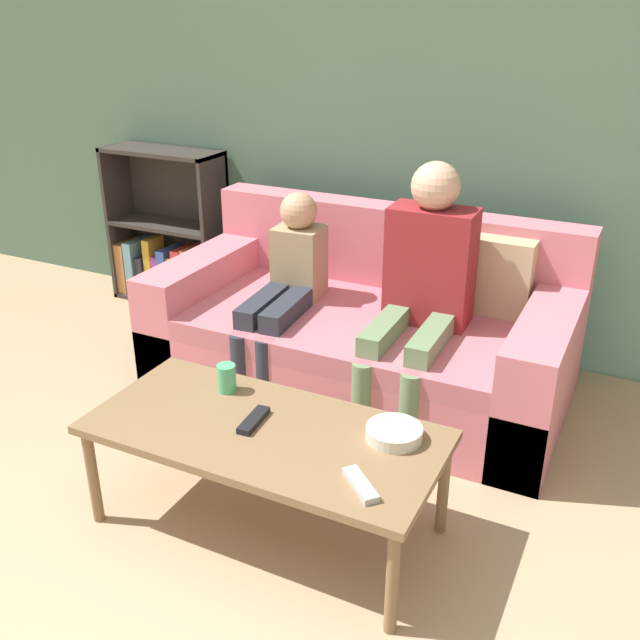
% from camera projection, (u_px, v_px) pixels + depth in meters
% --- Properties ---
extents(wall_back, '(12.00, 0.06, 2.60)m').
position_uv_depth(wall_back, '(446.00, 100.00, 3.51)').
color(wall_back, '#4C6B56').
rests_on(wall_back, ground_plane).
extents(couch, '(1.93, 0.99, 0.82)m').
position_uv_depth(couch, '(365.00, 335.00, 3.44)').
color(couch, '#D1707F').
rests_on(couch, ground_plane).
extents(bookshelf, '(0.74, 0.28, 0.95)m').
position_uv_depth(bookshelf, '(170.00, 247.00, 4.44)').
color(bookshelf, '#332D28').
rests_on(bookshelf, ground_plane).
extents(coffee_table, '(1.22, 0.58, 0.41)m').
position_uv_depth(coffee_table, '(265.00, 437.00, 2.44)').
color(coffee_table, brown).
rests_on(coffee_table, ground_plane).
extents(person_adult, '(0.38, 0.67, 1.14)m').
position_uv_depth(person_adult, '(424.00, 277.00, 3.09)').
color(person_adult, '#66845B').
rests_on(person_adult, ground_plane).
extents(person_child, '(0.27, 0.68, 0.93)m').
position_uv_depth(person_child, '(286.00, 284.00, 3.36)').
color(person_child, '#282D38').
rests_on(person_child, ground_plane).
extents(cup_near, '(0.07, 0.07, 0.11)m').
position_uv_depth(cup_near, '(227.00, 378.00, 2.64)').
color(cup_near, '#4CB77A').
rests_on(cup_near, coffee_table).
extents(tv_remote_0, '(0.16, 0.15, 0.02)m').
position_uv_depth(tv_remote_0, '(361.00, 485.00, 2.13)').
color(tv_remote_0, '#B7B7BC').
rests_on(tv_remote_0, coffee_table).
extents(tv_remote_1, '(0.06, 0.17, 0.02)m').
position_uv_depth(tv_remote_1, '(254.00, 420.00, 2.46)').
color(tv_remote_1, black).
rests_on(tv_remote_1, coffee_table).
extents(snack_bowl, '(0.19, 0.19, 0.05)m').
position_uv_depth(snack_bowl, '(394.00, 433.00, 2.36)').
color(snack_bowl, beige).
rests_on(snack_bowl, coffee_table).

